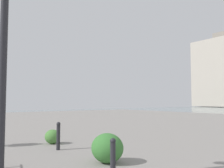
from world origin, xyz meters
TOP-DOWN VIEW (x-y plane):
  - lamppost at (4.96, 1.48)m, footprint 0.98×0.28m
  - bollard_near at (4.51, -0.70)m, footprint 0.13×0.13m
  - bollard_mid at (7.69, -0.84)m, footprint 0.13×0.13m
  - shrub_low at (5.38, -1.16)m, footprint 0.88×0.80m
  - shrub_round at (8.88, -1.14)m, footprint 0.61×0.55m

SIDE VIEW (x-z plane):
  - shrub_round at x=8.88m, z-range 0.00..0.52m
  - shrub_low at x=5.38m, z-range 0.00..0.75m
  - bollard_near at x=4.51m, z-range 0.02..0.79m
  - bollard_mid at x=7.69m, z-range 0.02..0.91m
  - lamppost at x=4.96m, z-range 0.69..5.11m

